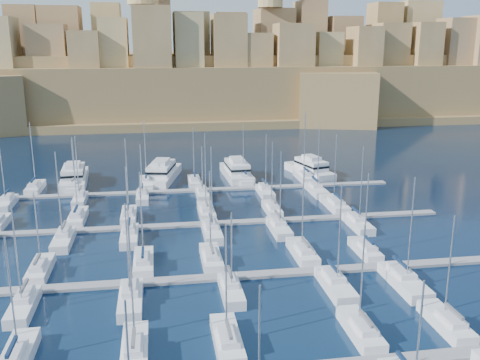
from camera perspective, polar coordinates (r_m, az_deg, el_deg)
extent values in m
plane|color=black|center=(84.24, -2.68, -7.03)|extent=(600.00, 600.00, 0.00)
cube|color=slate|center=(73.20, -1.63, -10.30)|extent=(84.00, 2.00, 0.40)
cube|color=slate|center=(93.50, -3.37, -4.68)|extent=(84.00, 2.00, 0.40)
cube|color=slate|center=(114.43, -4.46, -1.09)|extent=(84.00, 2.00, 0.40)
cube|color=silver|center=(59.88, -22.65, -17.22)|extent=(2.76, 9.18, 1.66)
cube|color=silver|center=(58.52, -22.98, -16.70)|extent=(1.93, 4.13, 0.70)
cylinder|color=#9EA0A8|center=(57.13, -23.22, -11.14)|extent=(0.18, 0.18, 11.93)
cube|color=#0D1F3B|center=(57.62, -23.20, -16.03)|extent=(0.35, 3.67, 0.35)
cube|color=silver|center=(58.02, -11.14, -17.39)|extent=(2.64, 8.80, 1.64)
cube|color=silver|center=(56.66, -11.23, -16.85)|extent=(1.85, 3.96, 0.70)
cylinder|color=#9EA0A8|center=(54.91, -11.51, -10.59)|extent=(0.18, 0.18, 13.11)
cube|color=#595B60|center=(55.75, -11.30, -16.16)|extent=(0.35, 3.52, 0.35)
cube|color=silver|center=(58.43, -1.38, -16.83)|extent=(2.74, 9.13, 1.66)
cube|color=silver|center=(57.05, -1.26, -16.29)|extent=(1.92, 4.11, 0.70)
cylinder|color=#9EA0A8|center=(55.60, -1.49, -10.58)|extent=(0.18, 0.18, 11.98)
cube|color=#595B60|center=(56.12, -1.20, -15.61)|extent=(0.35, 3.65, 0.35)
cube|color=silver|center=(61.63, 12.70, -15.43)|extent=(2.64, 8.80, 1.64)
cube|color=silver|center=(60.35, 13.08, -14.87)|extent=(1.85, 3.96, 0.70)
cylinder|color=#9EA0A8|center=(59.09, 12.89, -9.81)|extent=(0.18, 0.18, 11.22)
cube|color=#595B60|center=(59.49, 13.30, -14.18)|extent=(0.35, 3.52, 0.35)
cube|color=silver|center=(65.69, 21.09, -14.11)|extent=(2.63, 8.75, 1.64)
cube|color=silver|center=(64.50, 21.58, -13.54)|extent=(1.84, 3.94, 0.70)
cylinder|color=#9EA0A8|center=(63.22, 21.45, -8.59)|extent=(0.18, 0.18, 11.71)
cube|color=#595B60|center=(63.70, 21.87, -12.87)|extent=(0.35, 3.50, 0.35)
cylinder|color=#9EA0A8|center=(46.00, -11.82, -18.08)|extent=(0.18, 0.18, 10.20)
cylinder|color=#9EA0A8|center=(46.14, 2.07, -17.18)|extent=(0.18, 0.18, 10.77)
cylinder|color=#9EA0A8|center=(50.04, 18.55, -15.51)|extent=(0.18, 0.18, 10.34)
cube|color=silver|center=(79.26, -20.50, -9.01)|extent=(2.64, 8.79, 1.64)
cube|color=silver|center=(78.02, -20.70, -8.47)|extent=(1.85, 3.96, 0.70)
cylinder|color=#9EA0A8|center=(77.58, -20.83, -4.85)|extent=(0.18, 0.18, 10.22)
cube|color=#595B60|center=(77.24, -20.84, -7.88)|extent=(0.35, 3.52, 0.35)
cube|color=silver|center=(77.73, -10.24, -8.74)|extent=(2.75, 9.16, 1.66)
cube|color=silver|center=(76.43, -10.29, -8.20)|extent=(1.92, 4.12, 0.70)
cylinder|color=#9EA0A8|center=(75.70, -10.47, -3.72)|extent=(0.18, 0.18, 12.36)
cube|color=#0D1F3B|center=(75.61, -10.33, -7.59)|extent=(0.35, 3.66, 0.35)
cube|color=silver|center=(78.01, -3.10, -8.43)|extent=(2.75, 9.17, 1.66)
cube|color=silver|center=(76.72, -3.04, -7.88)|extent=(1.93, 4.13, 0.70)
cylinder|color=#9EA0A8|center=(76.02, -3.21, -3.49)|extent=(0.18, 0.18, 12.18)
cube|color=#595B60|center=(75.90, -3.01, -7.28)|extent=(0.35, 3.67, 0.35)
cube|color=silver|center=(80.52, 6.68, -7.75)|extent=(2.83, 9.44, 1.67)
cube|color=silver|center=(79.24, 6.89, -7.21)|extent=(1.98, 4.25, 0.70)
cylinder|color=#9EA0A8|center=(78.64, 6.73, -3.03)|extent=(0.18, 0.18, 11.93)
cube|color=#595B60|center=(78.44, 7.00, -6.62)|extent=(0.35, 3.78, 0.35)
cube|color=silver|center=(83.04, 13.19, -7.36)|extent=(2.51, 8.38, 1.62)
cube|color=silver|center=(81.90, 13.45, -6.82)|extent=(1.76, 3.77, 0.70)
cylinder|color=#9EA0A8|center=(81.30, 13.33, -3.10)|extent=(0.18, 0.18, 11.07)
cube|color=#0D1F3B|center=(81.17, 13.61, -6.23)|extent=(0.35, 3.35, 0.35)
cube|color=silver|center=(69.69, -22.10, -12.49)|extent=(2.63, 8.75, 1.64)
cube|color=silver|center=(69.96, -22.03, -11.32)|extent=(1.84, 3.94, 0.70)
cylinder|color=#9EA0A8|center=(66.54, -22.75, -7.26)|extent=(0.18, 0.18, 12.37)
cube|color=#595B60|center=(69.91, -22.04, -10.39)|extent=(0.35, 3.50, 0.35)
cube|color=silver|center=(67.59, -11.58, -12.52)|extent=(2.80, 9.35, 1.67)
cube|color=silver|center=(67.90, -11.60, -11.27)|extent=(1.96, 4.21, 0.70)
cylinder|color=#9EA0A8|center=(64.44, -11.89, -7.43)|extent=(0.18, 0.18, 11.61)
cube|color=#595B60|center=(67.88, -11.63, -10.30)|extent=(0.35, 3.74, 0.35)
cube|color=silver|center=(68.43, -0.95, -11.87)|extent=(2.52, 8.41, 1.62)
cube|color=silver|center=(68.67, -1.05, -10.69)|extent=(1.77, 3.78, 0.70)
cylinder|color=#9EA0A8|center=(65.70, -0.92, -7.57)|extent=(0.18, 0.18, 9.79)
cube|color=#595B60|center=(68.61, -1.11, -9.75)|extent=(0.35, 3.36, 0.35)
cube|color=silver|center=(70.85, 10.16, -11.12)|extent=(2.87, 9.56, 1.68)
cube|color=silver|center=(71.17, 9.95, -9.93)|extent=(2.01, 4.30, 0.70)
cylinder|color=#9EA0A8|center=(67.62, 10.56, -5.70)|extent=(0.18, 0.18, 12.92)
cube|color=#0D1F3B|center=(71.16, 9.86, -9.00)|extent=(0.35, 3.82, 0.35)
cube|color=silver|center=(73.87, 17.13, -10.44)|extent=(3.11, 10.36, 1.72)
cube|color=silver|center=(74.23, 16.85, -9.27)|extent=(2.18, 4.66, 0.70)
cylinder|color=#9EA0A8|center=(70.66, 17.77, -5.01)|extent=(0.18, 0.18, 13.44)
cube|color=#0D1F3B|center=(74.25, 16.74, -8.37)|extent=(0.35, 4.14, 0.35)
cube|color=silver|center=(101.36, -24.25, -4.27)|extent=(2.29, 7.62, 1.58)
cube|color=silver|center=(99.44, -16.91, -3.92)|extent=(2.80, 9.33, 1.67)
cube|color=silver|center=(98.21, -17.03, -3.43)|extent=(1.96, 4.20, 0.70)
cylinder|color=#9EA0A8|center=(97.82, -17.20, 0.43)|extent=(0.18, 0.18, 13.66)
cube|color=#0D1F3B|center=(97.46, -17.11, -2.93)|extent=(0.35, 3.73, 0.35)
cube|color=silver|center=(98.28, -11.76, -3.81)|extent=(2.63, 8.77, 1.64)
cube|color=silver|center=(97.09, -11.82, -3.31)|extent=(1.84, 3.95, 0.70)
cylinder|color=#9EA0A8|center=(96.66, -11.98, 0.48)|extent=(0.18, 0.18, 13.29)
cube|color=#0D1F3B|center=(96.36, -11.86, -2.80)|extent=(0.35, 3.51, 0.35)
cube|color=silver|center=(98.70, -3.62, -3.43)|extent=(2.77, 9.22, 1.66)
cube|color=silver|center=(97.47, -3.58, -2.94)|extent=(1.94, 4.15, 0.70)
cylinder|color=#9EA0A8|center=(97.05, -3.72, 0.99)|extent=(0.18, 0.18, 13.79)
cube|color=#595B60|center=(96.72, -3.57, -2.43)|extent=(0.35, 3.69, 0.35)
cube|color=silver|center=(100.07, 3.43, -3.19)|extent=(2.48, 8.27, 1.61)
cube|color=silver|center=(98.95, 3.54, -2.70)|extent=(1.74, 3.72, 0.70)
cylinder|color=#9EA0A8|center=(98.60, 3.44, 0.66)|extent=(0.18, 0.18, 12.03)
cube|color=#595B60|center=(98.26, 3.61, -2.18)|extent=(0.35, 3.31, 0.35)
cube|color=silver|center=(104.17, 10.04, -2.65)|extent=(3.02, 10.08, 1.70)
cube|color=silver|center=(102.91, 10.25, -2.17)|extent=(2.12, 4.53, 0.70)
cylinder|color=#9EA0A8|center=(102.75, 10.13, 1.32)|extent=(0.18, 0.18, 12.86)
cube|color=#0D1F3B|center=(102.17, 10.36, -1.69)|extent=(0.35, 4.03, 0.35)
cube|color=silver|center=(89.06, -18.32, -6.20)|extent=(2.76, 9.19, 1.66)
cube|color=silver|center=(89.51, -18.29, -5.29)|extent=(1.93, 4.14, 0.70)
cylinder|color=#9EA0A8|center=(86.31, -18.77, -1.56)|extent=(0.18, 0.18, 13.60)
cube|color=#595B60|center=(89.60, -18.30, -4.56)|extent=(0.35, 3.68, 0.35)
cube|color=silver|center=(87.94, -11.71, -6.01)|extent=(2.73, 9.09, 1.65)
cube|color=silver|center=(88.40, -11.72, -5.09)|extent=(1.91, 4.09, 0.70)
cylinder|color=#9EA0A8|center=(85.53, -11.94, -2.17)|extent=(0.18, 0.18, 10.92)
cube|color=#0D1F3B|center=(88.48, -11.75, -4.35)|extent=(0.35, 3.63, 0.35)
cube|color=silver|center=(88.07, -3.01, -5.68)|extent=(2.81, 9.35, 1.67)
cube|color=silver|center=(88.54, -3.09, -4.75)|extent=(1.96, 4.21, 0.70)
cylinder|color=#9EA0A8|center=(85.28, -3.05, -0.95)|extent=(0.18, 0.18, 13.65)
cube|color=#0D1F3B|center=(88.64, -3.13, -4.01)|extent=(0.35, 3.74, 0.35)
cube|color=silver|center=(89.99, 4.20, -5.25)|extent=(2.72, 9.06, 1.65)
cube|color=silver|center=(90.43, 4.08, -4.36)|extent=(1.90, 4.08, 0.70)
cylinder|color=#9EA0A8|center=(87.41, 4.35, -0.95)|extent=(0.18, 0.18, 12.61)
cube|color=#595B60|center=(90.51, 4.03, -3.64)|extent=(0.35, 3.62, 0.35)
cube|color=silver|center=(93.99, 12.48, -4.70)|extent=(2.72, 9.06, 1.65)
cube|color=silver|center=(94.41, 12.32, -3.85)|extent=(1.90, 4.08, 0.70)
cylinder|color=#9EA0A8|center=(91.47, 12.83, -0.45)|extent=(0.18, 0.18, 13.01)
cube|color=#0D1F3B|center=(94.49, 12.26, -3.16)|extent=(0.35, 3.62, 0.35)
cube|color=silver|center=(122.34, -20.99, -0.84)|extent=(2.81, 9.36, 1.67)
cube|color=silver|center=(121.17, -21.13, -0.41)|extent=(1.97, 4.21, 0.70)
cylinder|color=#9EA0A8|center=(121.14, -21.27, 2.66)|extent=(0.18, 0.18, 13.38)
cube|color=#0D1F3B|center=(120.47, -21.22, 0.01)|extent=(0.35, 3.75, 0.35)
cube|color=silver|center=(120.28, -17.21, -0.78)|extent=(2.45, 8.16, 1.61)
cube|color=silver|center=(119.22, -17.31, -0.35)|extent=(1.71, 3.67, 0.70)
cylinder|color=#9EA0A8|center=(119.39, -17.39, 1.85)|extent=(0.18, 0.18, 9.55)
cube|color=#595B60|center=(118.57, -17.37, 0.09)|extent=(0.35, 3.26, 0.35)
cube|color=silver|center=(119.70, -9.94, -0.39)|extent=(2.90, 9.68, 1.68)
cube|color=silver|center=(118.47, -9.97, 0.04)|extent=(2.03, 4.36, 0.70)
cylinder|color=#9EA0A8|center=(118.51, -10.09, 3.15)|extent=(0.18, 0.18, 13.21)
cube|color=#0D1F3B|center=(117.74, -10.00, 0.48)|extent=(0.35, 3.87, 0.35)
cube|color=silver|center=(119.47, -4.90, -0.27)|extent=(2.62, 8.72, 1.64)
cube|color=silver|center=(118.34, -4.88, 0.17)|extent=(1.83, 3.92, 0.70)
cylinder|color=#9EA0A8|center=(118.40, -4.98, 2.87)|extent=(0.18, 0.18, 11.54)
cube|color=#0D1F3B|center=(117.66, -4.87, 0.62)|extent=(0.35, 3.49, 0.35)
cube|color=silver|center=(121.29, 0.39, 0.03)|extent=(2.96, 9.88, 1.69)
cube|color=silver|center=(120.05, 0.46, 0.46)|extent=(2.08, 4.45, 0.70)
cylinder|color=#9EA0A8|center=(120.24, 0.35, 3.22)|extent=(0.18, 0.18, 11.88)
cube|color=#0D1F3B|center=(119.32, 0.50, 0.90)|extent=(0.35, 3.95, 0.35)
cube|color=silver|center=(124.26, 6.86, 0.28)|extent=(2.93, 9.76, 1.69)
cube|color=silver|center=(123.06, 7.00, 0.70)|extent=(2.05, 4.39, 0.70)
cylinder|color=#9EA0A8|center=(123.01, 6.91, 3.93)|extent=(0.18, 0.18, 14.27)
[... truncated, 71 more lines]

